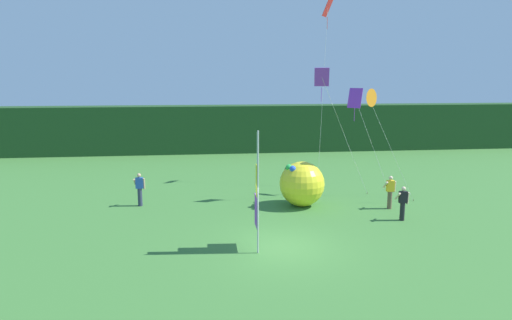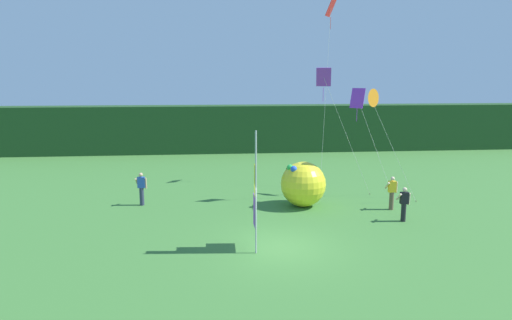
{
  "view_description": "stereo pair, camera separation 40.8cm",
  "coord_description": "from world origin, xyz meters",
  "px_view_note": "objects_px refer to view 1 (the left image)",
  "views": [
    {
      "loc": [
        -2.76,
        -16.17,
        6.43
      ],
      "look_at": [
        -0.56,
        2.91,
        2.87
      ],
      "focal_mm": 31.68,
      "sensor_mm": 36.0,
      "label": 1
    },
    {
      "loc": [
        -2.35,
        -16.21,
        6.43
      ],
      "look_at": [
        -0.56,
        2.91,
        2.87
      ],
      "focal_mm": 31.68,
      "sensor_mm": 36.0,
      "label": 2
    }
  ],
  "objects_px": {
    "person_near_banner": "(140,189)",
    "kite_purple_diamond_0": "(324,82)",
    "banner_flag": "(257,194)",
    "kite_orange_delta_2": "(369,98)",
    "kite_purple_diamond_1": "(356,101)",
    "person_mid_field": "(403,202)",
    "person_far_left": "(390,191)",
    "kite_red_diamond_3": "(327,16)",
    "inflatable_balloon": "(302,184)"
  },
  "relations": [
    {
      "from": "person_near_banner",
      "to": "kite_purple_diamond_0",
      "type": "height_order",
      "value": "kite_purple_diamond_0"
    },
    {
      "from": "banner_flag",
      "to": "kite_orange_delta_2",
      "type": "relative_size",
      "value": 0.78
    },
    {
      "from": "kite_purple_diamond_0",
      "to": "kite_purple_diamond_1",
      "type": "height_order",
      "value": "kite_purple_diamond_0"
    },
    {
      "from": "person_mid_field",
      "to": "kite_purple_diamond_1",
      "type": "distance_m",
      "value": 6.48
    },
    {
      "from": "person_far_left",
      "to": "kite_red_diamond_3",
      "type": "height_order",
      "value": "kite_red_diamond_3"
    },
    {
      "from": "inflatable_balloon",
      "to": "kite_orange_delta_2",
      "type": "height_order",
      "value": "kite_orange_delta_2"
    },
    {
      "from": "kite_purple_diamond_0",
      "to": "banner_flag",
      "type": "bearing_deg",
      "value": -122.03
    },
    {
      "from": "person_far_left",
      "to": "person_near_banner",
      "type": "bearing_deg",
      "value": 171.18
    },
    {
      "from": "kite_orange_delta_2",
      "to": "person_mid_field",
      "type": "bearing_deg",
      "value": -72.28
    },
    {
      "from": "kite_red_diamond_3",
      "to": "kite_orange_delta_2",
      "type": "bearing_deg",
      "value": -82.83
    },
    {
      "from": "inflatable_balloon",
      "to": "person_far_left",
      "type": "bearing_deg",
      "value": -13.28
    },
    {
      "from": "banner_flag",
      "to": "kite_red_diamond_3",
      "type": "relative_size",
      "value": 0.42
    },
    {
      "from": "person_near_banner",
      "to": "person_mid_field",
      "type": "relative_size",
      "value": 1.07
    },
    {
      "from": "inflatable_balloon",
      "to": "kite_red_diamond_3",
      "type": "height_order",
      "value": "kite_red_diamond_3"
    },
    {
      "from": "person_near_banner",
      "to": "person_far_left",
      "type": "height_order",
      "value": "person_near_banner"
    },
    {
      "from": "person_far_left",
      "to": "kite_orange_delta_2",
      "type": "relative_size",
      "value": 0.28
    },
    {
      "from": "inflatable_balloon",
      "to": "kite_red_diamond_3",
      "type": "distance_m",
      "value": 10.57
    },
    {
      "from": "person_near_banner",
      "to": "person_far_left",
      "type": "bearing_deg",
      "value": -8.82
    },
    {
      "from": "banner_flag",
      "to": "kite_red_diamond_3",
      "type": "xyz_separation_m",
      "value": [
        5.43,
        10.91,
        7.75
      ]
    },
    {
      "from": "banner_flag",
      "to": "kite_purple_diamond_1",
      "type": "relative_size",
      "value": 0.78
    },
    {
      "from": "kite_purple_diamond_1",
      "to": "kite_red_diamond_3",
      "type": "relative_size",
      "value": 0.53
    },
    {
      "from": "person_far_left",
      "to": "kite_red_diamond_3",
      "type": "relative_size",
      "value": 0.15
    },
    {
      "from": "person_mid_field",
      "to": "inflatable_balloon",
      "type": "bearing_deg",
      "value": 145.07
    },
    {
      "from": "person_near_banner",
      "to": "person_mid_field",
      "type": "distance_m",
      "value": 12.68
    },
    {
      "from": "person_near_banner",
      "to": "kite_purple_diamond_0",
      "type": "relative_size",
      "value": 0.24
    },
    {
      "from": "person_mid_field",
      "to": "person_far_left",
      "type": "distance_m",
      "value": 1.83
    },
    {
      "from": "person_mid_field",
      "to": "person_far_left",
      "type": "height_order",
      "value": "person_far_left"
    },
    {
      "from": "person_far_left",
      "to": "banner_flag",
      "type": "bearing_deg",
      "value": -147.07
    },
    {
      "from": "banner_flag",
      "to": "kite_purple_diamond_1",
      "type": "distance_m",
      "value": 10.26
    },
    {
      "from": "inflatable_balloon",
      "to": "kite_purple_diamond_1",
      "type": "relative_size",
      "value": 0.39
    },
    {
      "from": "kite_purple_diamond_0",
      "to": "kite_purple_diamond_1",
      "type": "relative_size",
      "value": 1.18
    },
    {
      "from": "banner_flag",
      "to": "person_far_left",
      "type": "bearing_deg",
      "value": 32.93
    },
    {
      "from": "person_near_banner",
      "to": "kite_purple_diamond_0",
      "type": "bearing_deg",
      "value": 0.98
    },
    {
      "from": "kite_purple_diamond_1",
      "to": "kite_orange_delta_2",
      "type": "xyz_separation_m",
      "value": [
        -0.11,
        -2.21,
        0.26
      ]
    },
    {
      "from": "banner_flag",
      "to": "kite_red_diamond_3",
      "type": "height_order",
      "value": "kite_red_diamond_3"
    },
    {
      "from": "person_far_left",
      "to": "kite_orange_delta_2",
      "type": "height_order",
      "value": "kite_orange_delta_2"
    },
    {
      "from": "person_mid_field",
      "to": "kite_purple_diamond_0",
      "type": "height_order",
      "value": "kite_purple_diamond_0"
    },
    {
      "from": "person_mid_field",
      "to": "kite_orange_delta_2",
      "type": "height_order",
      "value": "kite_orange_delta_2"
    },
    {
      "from": "banner_flag",
      "to": "kite_purple_diamond_1",
      "type": "bearing_deg",
      "value": 50.62
    },
    {
      "from": "person_mid_field",
      "to": "kite_orange_delta_2",
      "type": "distance_m",
      "value": 5.31
    },
    {
      "from": "kite_orange_delta_2",
      "to": "kite_red_diamond_3",
      "type": "relative_size",
      "value": 0.54
    },
    {
      "from": "person_near_banner",
      "to": "inflatable_balloon",
      "type": "xyz_separation_m",
      "value": [
        8.08,
        -0.91,
        0.24
      ]
    },
    {
      "from": "inflatable_balloon",
      "to": "kite_purple_diamond_0",
      "type": "distance_m",
      "value": 5.28
    },
    {
      "from": "kite_purple_diamond_0",
      "to": "kite_orange_delta_2",
      "type": "distance_m",
      "value": 2.45
    },
    {
      "from": "person_far_left",
      "to": "kite_purple_diamond_0",
      "type": "distance_m",
      "value": 6.38
    },
    {
      "from": "kite_red_diamond_3",
      "to": "kite_purple_diamond_1",
      "type": "bearing_deg",
      "value": -76.28
    },
    {
      "from": "person_mid_field",
      "to": "kite_purple_diamond_0",
      "type": "relative_size",
      "value": 0.23
    },
    {
      "from": "person_near_banner",
      "to": "kite_purple_diamond_0",
      "type": "xyz_separation_m",
      "value": [
        9.34,
        0.16,
        5.26
      ]
    },
    {
      "from": "person_far_left",
      "to": "kite_purple_diamond_0",
      "type": "relative_size",
      "value": 0.24
    },
    {
      "from": "kite_purple_diamond_0",
      "to": "kite_red_diamond_3",
      "type": "height_order",
      "value": "kite_red_diamond_3"
    }
  ]
}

